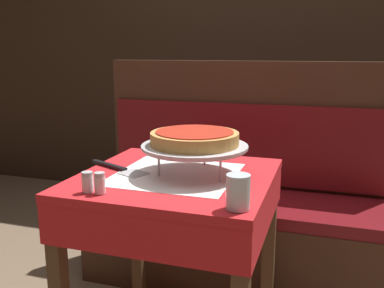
{
  "coord_description": "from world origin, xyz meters",
  "views": [
    {
      "loc": [
        0.51,
        -1.39,
        1.22
      ],
      "look_at": [
        0.06,
        -0.01,
        0.89
      ],
      "focal_mm": 40.0,
      "sensor_mm": 36.0,
      "label": 1
    }
  ],
  "objects_px": {
    "salt_shaker": "(88,182)",
    "pizza_server": "(118,168)",
    "dining_table_rear": "(246,132)",
    "deep_dish_pizza": "(195,138)",
    "pepper_shaker": "(100,183)",
    "water_glass_near": "(238,192)",
    "dining_table_front": "(176,204)",
    "pizza_pan_stand": "(195,148)",
    "booth_bench": "(235,219)",
    "condiment_caddy": "(256,113)"
  },
  "relations": [
    {
      "from": "salt_shaker",
      "to": "pizza_server",
      "type": "bearing_deg",
      "value": 96.84
    },
    {
      "from": "dining_table_rear",
      "to": "deep_dish_pizza",
      "type": "height_order",
      "value": "deep_dish_pizza"
    },
    {
      "from": "dining_table_rear",
      "to": "pepper_shaker",
      "type": "relative_size",
      "value": 11.41
    },
    {
      "from": "water_glass_near",
      "to": "salt_shaker",
      "type": "distance_m",
      "value": 0.48
    },
    {
      "from": "dining_table_front",
      "to": "salt_shaker",
      "type": "distance_m",
      "value": 0.37
    },
    {
      "from": "deep_dish_pizza",
      "to": "water_glass_near",
      "type": "xyz_separation_m",
      "value": [
        0.22,
        -0.29,
        -0.08
      ]
    },
    {
      "from": "pizza_pan_stand",
      "to": "pepper_shaker",
      "type": "distance_m",
      "value": 0.37
    },
    {
      "from": "booth_bench",
      "to": "pizza_pan_stand",
      "type": "xyz_separation_m",
      "value": [
        -0.01,
        -0.68,
        0.54
      ]
    },
    {
      "from": "pizza_pan_stand",
      "to": "condiment_caddy",
      "type": "xyz_separation_m",
      "value": [
        -0.02,
        1.44,
        -0.07
      ]
    },
    {
      "from": "pizza_pan_stand",
      "to": "condiment_caddy",
      "type": "bearing_deg",
      "value": 90.79
    },
    {
      "from": "deep_dish_pizza",
      "to": "salt_shaker",
      "type": "relative_size",
      "value": 4.81
    },
    {
      "from": "pizza_server",
      "to": "pepper_shaker",
      "type": "height_order",
      "value": "pepper_shaker"
    },
    {
      "from": "deep_dish_pizza",
      "to": "dining_table_front",
      "type": "bearing_deg",
      "value": -160.33
    },
    {
      "from": "deep_dish_pizza",
      "to": "pizza_server",
      "type": "relative_size",
      "value": 1.11
    },
    {
      "from": "dining_table_front",
      "to": "deep_dish_pizza",
      "type": "bearing_deg",
      "value": 19.67
    },
    {
      "from": "pepper_shaker",
      "to": "pizza_server",
      "type": "bearing_deg",
      "value": 105.98
    },
    {
      "from": "dining_table_rear",
      "to": "pizza_server",
      "type": "xyz_separation_m",
      "value": [
        -0.2,
        -1.52,
        0.13
      ]
    },
    {
      "from": "booth_bench",
      "to": "water_glass_near",
      "type": "relative_size",
      "value": 15.46
    },
    {
      "from": "pizza_pan_stand",
      "to": "deep_dish_pizza",
      "type": "xyz_separation_m",
      "value": [
        0.0,
        0.0,
        0.03
      ]
    },
    {
      "from": "dining_table_rear",
      "to": "booth_bench",
      "type": "relative_size",
      "value": 0.5
    },
    {
      "from": "deep_dish_pizza",
      "to": "pizza_server",
      "type": "distance_m",
      "value": 0.32
    },
    {
      "from": "dining_table_rear",
      "to": "condiment_caddy",
      "type": "bearing_deg",
      "value": -32.83
    },
    {
      "from": "pizza_pan_stand",
      "to": "deep_dish_pizza",
      "type": "relative_size",
      "value": 1.21
    },
    {
      "from": "water_glass_near",
      "to": "pepper_shaker",
      "type": "height_order",
      "value": "water_glass_near"
    },
    {
      "from": "pizza_server",
      "to": "booth_bench",
      "type": "bearing_deg",
      "value": 66.73
    },
    {
      "from": "dining_table_rear",
      "to": "salt_shaker",
      "type": "bearing_deg",
      "value": -95.25
    },
    {
      "from": "booth_bench",
      "to": "deep_dish_pizza",
      "type": "relative_size",
      "value": 4.89
    },
    {
      "from": "pizza_server",
      "to": "salt_shaker",
      "type": "distance_m",
      "value": 0.27
    },
    {
      "from": "deep_dish_pizza",
      "to": "water_glass_near",
      "type": "relative_size",
      "value": 3.16
    },
    {
      "from": "booth_bench",
      "to": "deep_dish_pizza",
      "type": "distance_m",
      "value": 0.88
    },
    {
      "from": "dining_table_front",
      "to": "water_glass_near",
      "type": "distance_m",
      "value": 0.42
    },
    {
      "from": "pizza_pan_stand",
      "to": "salt_shaker",
      "type": "height_order",
      "value": "pizza_pan_stand"
    },
    {
      "from": "dining_table_rear",
      "to": "pizza_server",
      "type": "distance_m",
      "value": 1.54
    },
    {
      "from": "water_glass_near",
      "to": "pepper_shaker",
      "type": "bearing_deg",
      "value": -179.63
    },
    {
      "from": "dining_table_rear",
      "to": "water_glass_near",
      "type": "height_order",
      "value": "water_glass_near"
    },
    {
      "from": "booth_bench",
      "to": "pizza_server",
      "type": "xyz_separation_m",
      "value": [
        -0.3,
        -0.71,
        0.44
      ]
    },
    {
      "from": "dining_table_rear",
      "to": "condiment_caddy",
      "type": "distance_m",
      "value": 0.17
    },
    {
      "from": "dining_table_rear",
      "to": "booth_bench",
      "type": "distance_m",
      "value": 0.88
    },
    {
      "from": "booth_bench",
      "to": "pizza_pan_stand",
      "type": "height_order",
      "value": "booth_bench"
    },
    {
      "from": "pizza_pan_stand",
      "to": "pepper_shaker",
      "type": "relative_size",
      "value": 5.67
    },
    {
      "from": "deep_dish_pizza",
      "to": "water_glass_near",
      "type": "bearing_deg",
      "value": -53.05
    },
    {
      "from": "deep_dish_pizza",
      "to": "salt_shaker",
      "type": "xyz_separation_m",
      "value": [
        -0.26,
        -0.3,
        -0.1
      ]
    },
    {
      "from": "pizza_server",
      "to": "pepper_shaker",
      "type": "relative_size",
      "value": 4.22
    },
    {
      "from": "salt_shaker",
      "to": "pepper_shaker",
      "type": "xyz_separation_m",
      "value": [
        0.04,
        0.0,
        0.0
      ]
    },
    {
      "from": "booth_bench",
      "to": "pizza_server",
      "type": "relative_size",
      "value": 5.43
    },
    {
      "from": "dining_table_rear",
      "to": "salt_shaker",
      "type": "distance_m",
      "value": 1.8
    },
    {
      "from": "deep_dish_pizza",
      "to": "salt_shaker",
      "type": "height_order",
      "value": "deep_dish_pizza"
    },
    {
      "from": "water_glass_near",
      "to": "pepper_shaker",
      "type": "relative_size",
      "value": 1.48
    },
    {
      "from": "booth_bench",
      "to": "salt_shaker",
      "type": "distance_m",
      "value": 1.11
    },
    {
      "from": "water_glass_near",
      "to": "salt_shaker",
      "type": "bearing_deg",
      "value": -179.67
    }
  ]
}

